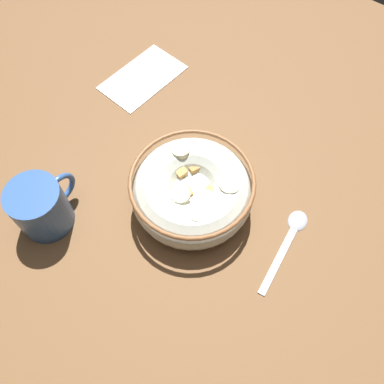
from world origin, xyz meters
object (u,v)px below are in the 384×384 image
object	(u,v)px
spoon	(291,234)
coffee_mug	(41,207)
folded_napkin	(143,77)
cereal_bowl	(192,191)

from	to	relation	value
spoon	coffee_mug	size ratio (longest dim) A/B	1.46
spoon	folded_napkin	size ratio (longest dim) A/B	1.00
coffee_mug	folded_napkin	xyz separation A→B (cm)	(28.85, 7.34, -3.73)
cereal_bowl	coffee_mug	distance (cm)	20.48
coffee_mug	folded_napkin	bearing A→B (deg)	14.27
coffee_mug	folded_napkin	size ratio (longest dim) A/B	0.69
cereal_bowl	folded_napkin	distance (cm)	26.34
cereal_bowl	spoon	size ratio (longest dim) A/B	1.19
spoon	folded_napkin	bearing A→B (deg)	74.22
cereal_bowl	spoon	bearing A→B (deg)	-73.27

